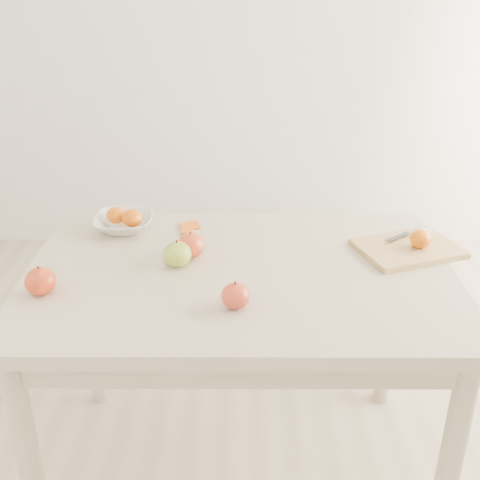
{
  "coord_description": "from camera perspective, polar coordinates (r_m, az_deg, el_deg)",
  "views": [
    {
      "loc": [
        0.0,
        -1.48,
        1.56
      ],
      "look_at": [
        0.0,
        0.05,
        0.82
      ],
      "focal_mm": 45.0,
      "sensor_mm": 36.0,
      "label": 1
    }
  ],
  "objects": [
    {
      "name": "apple_green",
      "position": [
        1.7,
        -5.97,
        -1.34
      ],
      "size": [
        0.08,
        0.08,
        0.07
      ],
      "primitive_type": "ellipsoid",
      "color": "olive",
      "rests_on": "table"
    },
    {
      "name": "paring_knife",
      "position": [
        1.92,
        16.53,
        0.59
      ],
      "size": [
        0.16,
        0.09,
        0.01
      ],
      "color": "white",
      "rests_on": "cutting_board"
    },
    {
      "name": "orange_peel_b",
      "position": [
        1.91,
        -4.99,
        0.73
      ],
      "size": [
        0.05,
        0.04,
        0.01
      ],
      "primitive_type": "cube",
      "rotation": [
        -0.14,
        0.0,
        0.09
      ],
      "color": "#E85C10",
      "rests_on": "table"
    },
    {
      "name": "bowl_tangerine_far",
      "position": [
        1.93,
        -10.21,
        2.06
      ],
      "size": [
        0.06,
        0.06,
        0.06
      ],
      "primitive_type": "ellipsoid",
      "color": "#E85908",
      "rests_on": "fruit_bowl"
    },
    {
      "name": "fruit_bowl",
      "position": [
        1.95,
        -10.96,
        1.61
      ],
      "size": [
        0.19,
        0.19,
        0.05
      ],
      "primitive_type": "imported",
      "color": "silver",
      "rests_on": "table"
    },
    {
      "name": "orange_peel_a",
      "position": [
        1.95,
        -4.78,
        1.22
      ],
      "size": [
        0.07,
        0.06,
        0.01
      ],
      "primitive_type": "cube",
      "rotation": [
        0.21,
        0.0,
        0.35
      ],
      "color": "#CA520E",
      "rests_on": "table"
    },
    {
      "name": "apple_red_d",
      "position": [
        1.64,
        -18.4,
        -3.72
      ],
      "size": [
        0.08,
        0.08,
        0.07
      ],
      "primitive_type": "ellipsoid",
      "color": "#8E0306",
      "rests_on": "table"
    },
    {
      "name": "table",
      "position": [
        1.73,
        -0.01,
        -5.75
      ],
      "size": [
        1.2,
        0.8,
        0.75
      ],
      "color": "beige",
      "rests_on": "ground"
    },
    {
      "name": "apple_red_a",
      "position": [
        1.75,
        -4.68,
        -0.48
      ],
      "size": [
        0.08,
        0.08,
        0.07
      ],
      "primitive_type": "ellipsoid",
      "color": "#A02B18",
      "rests_on": "table"
    },
    {
      "name": "board_tangerine",
      "position": [
        1.84,
        16.74,
        0.1
      ],
      "size": [
        0.06,
        0.06,
        0.05
      ],
      "primitive_type": "ellipsoid",
      "color": "#D75D07",
      "rests_on": "cutting_board"
    },
    {
      "name": "cutting_board",
      "position": [
        1.85,
        15.63,
        -0.78
      ],
      "size": [
        0.34,
        0.29,
        0.02
      ],
      "primitive_type": "cube",
      "rotation": [
        0.0,
        0.0,
        0.34
      ],
      "color": "tan",
      "rests_on": "table"
    },
    {
      "name": "bowl_tangerine_near",
      "position": [
        1.96,
        -11.68,
        2.31
      ],
      "size": [
        0.06,
        0.06,
        0.05
      ],
      "primitive_type": "ellipsoid",
      "color": "orange",
      "rests_on": "fruit_bowl"
    },
    {
      "name": "apple_red_c",
      "position": [
        1.5,
        -0.44,
        -5.31
      ],
      "size": [
        0.07,
        0.07,
        0.07
      ],
      "primitive_type": "ellipsoid",
      "color": "maroon",
      "rests_on": "table"
    },
    {
      "name": "ground",
      "position": [
        2.15,
        -0.0,
        -20.73
      ],
      "size": [
        3.5,
        3.5,
        0.0
      ],
      "primitive_type": "plane",
      "color": "#C6B293",
      "rests_on": "ground"
    }
  ]
}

